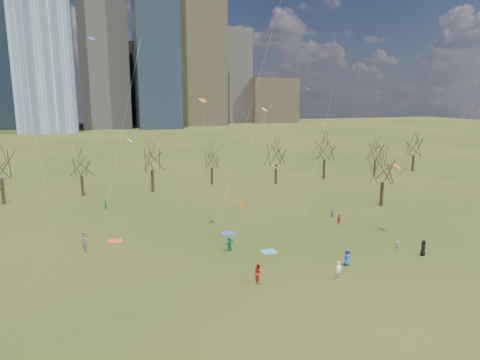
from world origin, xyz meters
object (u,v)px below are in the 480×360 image
object	(u,v)px
blanket_teal	(269,251)
person_2	(259,273)
blanket_crimson	(115,241)
person_1	(339,271)
blanket_navy	(228,233)
person_0	(347,257)

from	to	relation	value
blanket_teal	person_2	size ratio (longest dim) A/B	0.82
blanket_crimson	person_1	bearing A→B (deg)	-43.63
blanket_navy	person_0	xyz separation A→B (m)	(8.37, -14.09, 0.87)
blanket_crimson	person_0	world-z (taller)	person_0
blanket_teal	blanket_navy	distance (m)	8.04
blanket_navy	blanket_crimson	world-z (taller)	same
blanket_teal	person_1	world-z (taller)	person_1
blanket_crimson	person_0	size ratio (longest dim) A/B	0.91
blanket_navy	person_1	bearing A→B (deg)	-71.46
blanket_teal	person_2	xyz separation A→B (m)	(-4.08, -7.16, 0.97)
person_1	person_2	bearing A→B (deg)	148.92
blanket_navy	person_0	bearing A→B (deg)	-59.29
blanket_teal	person_1	xyz separation A→B (m)	(3.33, -9.10, 0.91)
blanket_teal	person_0	distance (m)	8.84
person_0	person_1	bearing A→B (deg)	-137.75
blanket_navy	person_0	size ratio (longest dim) A/B	0.91
blanket_crimson	person_1	world-z (taller)	person_1
blanket_crimson	blanket_navy	bearing A→B (deg)	-7.21
blanket_navy	blanket_crimson	size ratio (longest dim) A/B	1.00
person_2	person_1	bearing A→B (deg)	-95.56
person_1	person_0	bearing A→B (deg)	28.46
person_0	blanket_teal	bearing A→B (deg)	130.87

